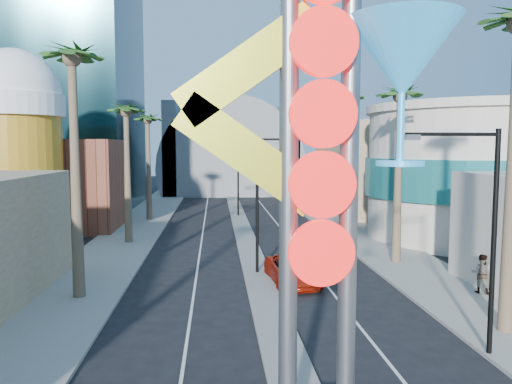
% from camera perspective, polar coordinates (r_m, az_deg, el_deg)
% --- Properties ---
extents(sidewalk_west, '(5.00, 100.00, 0.15)m').
position_cam_1_polar(sidewalk_west, '(44.44, -13.87, -4.42)').
color(sidewalk_west, gray).
rests_on(sidewalk_west, ground).
extents(sidewalk_east, '(5.00, 100.00, 0.15)m').
position_cam_1_polar(sidewalk_east, '(45.44, 10.58, -4.15)').
color(sidewalk_east, gray).
rests_on(sidewalk_east, ground).
extents(median, '(1.60, 84.00, 0.15)m').
position_cam_1_polar(median, '(46.88, -1.71, -3.77)').
color(median, gray).
rests_on(median, ground).
extents(brick_filler_west, '(10.00, 10.00, 8.00)m').
position_cam_1_polar(brick_filler_west, '(48.34, -21.02, 0.84)').
color(brick_filler_west, brown).
rests_on(brick_filler_west, ground).
extents(filler_east, '(10.00, 20.00, 10.00)m').
position_cam_1_polar(filler_east, '(59.22, 13.44, 2.75)').
color(filler_east, '#9B7C64').
rests_on(filler_east, ground).
extents(beer_mug, '(7.00, 7.00, 14.50)m').
position_cam_1_polar(beer_mug, '(40.96, -25.70, 5.33)').
color(beer_mug, '#B87B18').
rests_on(beer_mug, ground).
extents(turquoise_building, '(16.60, 16.60, 10.60)m').
position_cam_1_polar(turquoise_building, '(43.39, 23.37, 1.95)').
color(turquoise_building, beige).
rests_on(turquoise_building, ground).
extents(canopy, '(22.00, 16.00, 22.00)m').
position_cam_1_polar(canopy, '(80.34, -2.96, 3.00)').
color(canopy, slate).
rests_on(canopy, ground).
extents(neon_sign, '(6.53, 2.60, 12.55)m').
position_cam_1_polar(neon_sign, '(11.65, 11.22, 4.71)').
color(neon_sign, gray).
rests_on(neon_sign, ground).
extents(streetlight_0, '(3.79, 0.25, 8.00)m').
position_cam_1_polar(streetlight_0, '(28.51, 1.23, 0.15)').
color(streetlight_0, black).
rests_on(streetlight_0, ground).
extents(streetlight_1, '(3.79, 0.25, 8.00)m').
position_cam_1_polar(streetlight_1, '(52.34, -2.66, 2.45)').
color(streetlight_1, black).
rests_on(streetlight_1, ground).
extents(streetlight_2, '(3.45, 0.25, 8.00)m').
position_cam_1_polar(streetlight_2, '(18.79, 24.36, -3.07)').
color(streetlight_2, black).
rests_on(streetlight_2, ground).
extents(palm_1, '(2.40, 2.40, 12.70)m').
position_cam_1_polar(palm_1, '(25.38, -20.28, 12.67)').
color(palm_1, brown).
rests_on(palm_1, ground).
extents(palm_2, '(2.40, 2.40, 11.20)m').
position_cam_1_polar(palm_2, '(38.88, -14.62, 8.12)').
color(palm_2, brown).
rests_on(palm_2, ground).
extents(palm_3, '(2.40, 2.40, 11.20)m').
position_cam_1_polar(palm_3, '(50.73, -12.27, 7.45)').
color(palm_3, brown).
rests_on(palm_3, ground).
extents(palm_6, '(2.40, 2.40, 11.70)m').
position_cam_1_polar(palm_6, '(32.41, 16.12, 9.50)').
color(palm_6, brown).
rests_on(palm_6, ground).
extents(palm_7, '(2.40, 2.40, 12.70)m').
position_cam_1_polar(palm_7, '(43.89, 10.52, 9.61)').
color(palm_7, brown).
rests_on(palm_7, ground).
extents(red_pickup, '(2.83, 5.40, 1.45)m').
position_cam_1_polar(red_pickup, '(27.36, 4.26, -8.91)').
color(red_pickup, '#B2200D').
rests_on(red_pickup, ground).
extents(pedestrian_b, '(1.19, 1.14, 1.94)m').
position_cam_1_polar(pedestrian_b, '(27.39, 24.34, -8.49)').
color(pedestrian_b, gray).
rests_on(pedestrian_b, sidewalk_east).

